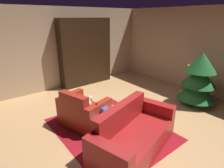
# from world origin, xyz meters

# --- Properties ---
(ground_plane) EXTENTS (7.42, 7.42, 0.00)m
(ground_plane) POSITION_xyz_m (0.00, 0.00, 0.00)
(ground_plane) COLOR tan
(wall_back) EXTENTS (5.96, 0.06, 2.57)m
(wall_back) POSITION_xyz_m (0.00, 3.12, 1.28)
(wall_back) COLOR tan
(wall_back) RESTS_ON ground
(wall_left) EXTENTS (0.06, 6.31, 2.57)m
(wall_left) POSITION_xyz_m (-2.95, 0.00, 1.28)
(wall_left) COLOR tan
(wall_left) RESTS_ON ground
(area_rug) EXTENTS (2.50, 1.97, 0.01)m
(area_rug) POSITION_xyz_m (0.08, -0.34, 0.00)
(area_rug) COLOR maroon
(area_rug) RESTS_ON ground
(bookshelf_unit) EXTENTS (0.36, 1.84, 2.24)m
(bookshelf_unit) POSITION_xyz_m (-2.70, 0.89, 1.09)
(bookshelf_unit) COLOR black
(bookshelf_unit) RESTS_ON ground
(armchair_red) EXTENTS (1.15, 0.96, 0.83)m
(armchair_red) POSITION_xyz_m (-0.41, -0.69, 0.30)
(armchair_red) COLOR maroon
(armchair_red) RESTS_ON ground
(couch_red) EXTENTS (1.24, 1.95, 0.84)m
(couch_red) POSITION_xyz_m (0.84, -0.40, 0.29)
(couch_red) COLOR maroon
(couch_red) RESTS_ON ground
(coffee_table) EXTENTS (0.75, 0.75, 0.44)m
(coffee_table) POSITION_xyz_m (0.12, -0.44, 0.41)
(coffee_table) COLOR black
(coffee_table) RESTS_ON ground
(book_stack_on_table) EXTENTS (0.20, 0.18, 0.12)m
(book_stack_on_table) POSITION_xyz_m (0.12, -0.47, 0.50)
(book_stack_on_table) COLOR #41754F
(book_stack_on_table) RESTS_ON coffee_table
(bottle_on_table) EXTENTS (0.08, 0.08, 0.24)m
(bottle_on_table) POSITION_xyz_m (0.01, -0.61, 0.54)
(bottle_on_table) COLOR maroon
(bottle_on_table) RESTS_ON coffee_table
(decorated_tree) EXTENTS (0.99, 0.99, 1.43)m
(decorated_tree) POSITION_xyz_m (0.57, 2.25, 0.74)
(decorated_tree) COLOR brown
(decorated_tree) RESTS_ON ground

